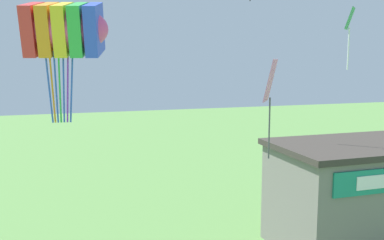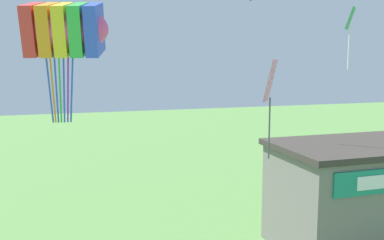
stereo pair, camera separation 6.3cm
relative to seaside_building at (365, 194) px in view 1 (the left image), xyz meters
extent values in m
cube|color=slate|center=(0.00, 0.01, -0.14)|extent=(7.38, 4.17, 4.18)
cube|color=#38332D|center=(0.00, 0.01, 2.07)|extent=(7.68, 4.47, 0.24)
ellipsoid|color=#E54C8C|center=(-11.74, 0.25, 6.50)|extent=(3.15, 2.46, 1.80)
cube|color=red|center=(-12.65, 0.50, 6.50)|extent=(0.85, 1.87, 1.84)
cube|color=orange|center=(-12.19, 0.38, 6.50)|extent=(0.85, 1.87, 1.84)
cube|color=yellow|center=(-11.74, 0.25, 6.50)|extent=(0.85, 1.87, 1.84)
cube|color=green|center=(-11.28, 0.13, 6.50)|extent=(0.85, 1.87, 1.84)
cube|color=blue|center=(-10.82, 0.01, 6.50)|extent=(0.85, 1.87, 1.84)
cylinder|color=blue|center=(-12.27, 0.06, 4.66)|extent=(0.21, 0.36, 2.28)
cylinder|color=orange|center=(-12.17, 0.04, 4.66)|extent=(0.16, 0.37, 2.28)
cylinder|color=blue|center=(-12.07, 0.02, 4.66)|extent=(0.11, 0.38, 2.28)
cylinder|color=green|center=(-11.95, 0.01, 4.66)|extent=(0.05, 0.37, 2.28)
cylinder|color=blue|center=(-11.83, 0.00, 4.66)|extent=(0.11, 0.38, 2.28)
cylinder|color=purple|center=(-11.71, 0.00, 4.66)|extent=(0.16, 0.37, 2.28)
cylinder|color=blue|center=(-11.59, 0.01, 4.66)|extent=(0.21, 0.36, 2.28)
cube|color=pink|center=(-5.82, -2.44, 4.91)|extent=(0.81, 0.94, 1.29)
cylinder|color=#4C4C51|center=(-5.82, -2.44, 3.43)|extent=(0.05, 0.05, 1.91)
cube|color=green|center=(-2.89, -2.24, 6.87)|extent=(0.55, 0.54, 0.71)
cylinder|color=white|center=(-2.89, -2.24, 5.90)|extent=(0.05, 0.05, 1.36)
camera|label=1|loc=(-12.08, -14.17, 5.52)|focal=40.00mm
camera|label=2|loc=(-12.02, -14.19, 5.52)|focal=40.00mm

